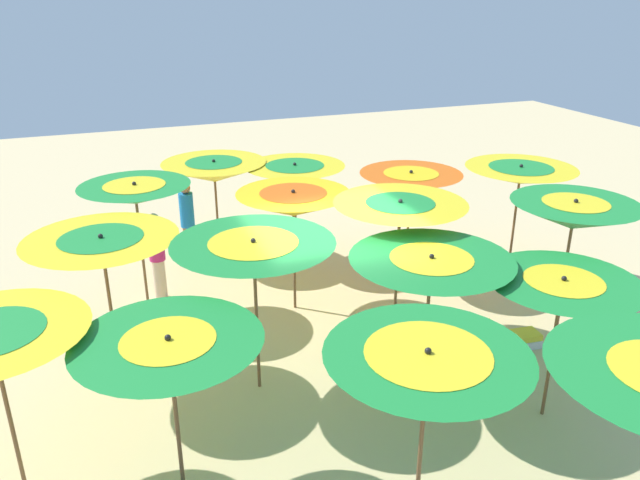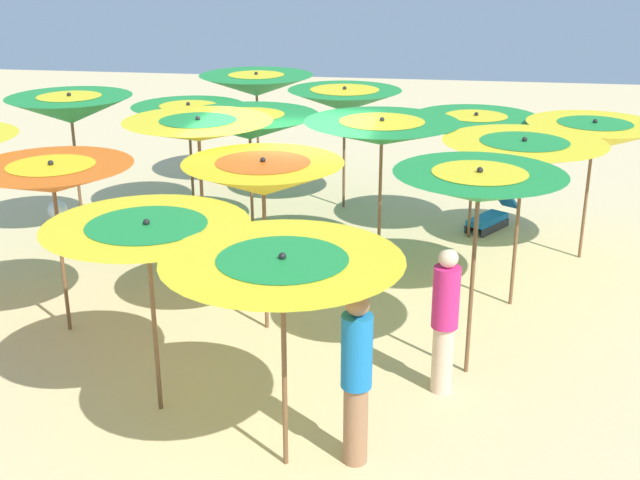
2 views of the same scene
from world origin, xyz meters
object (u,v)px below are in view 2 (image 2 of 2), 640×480
object	(u,v)px
beach_umbrella_1	(476,125)
beach_ball	(58,210)
beach_umbrella_5	(382,133)
beach_umbrella_9	(263,178)
lounger_2	(233,172)
beachgoer_0	(356,375)
beachgoer_1	(445,318)
beach_umbrella_11	(70,109)
lounger_1	(128,236)
beach_umbrella_6	(250,126)
beach_umbrella_7	(189,115)
beach_umbrella_2	(345,100)
beach_umbrella_10	(198,130)
beach_umbrella_3	(256,85)
beach_umbrella_14	(52,178)
beach_umbrella_0	(593,136)
beach_umbrella_13	(148,242)
beach_umbrella_8	(479,187)
beach_umbrella_4	(523,153)
beach_umbrella_12	(283,280)
lounger_0	(491,217)

from	to	relation	value
beach_umbrella_1	beach_ball	bearing A→B (deg)	-178.73
beach_umbrella_5	beach_umbrella_9	world-z (taller)	beach_umbrella_5
lounger_2	beachgoer_0	xyz separation A→B (m)	(3.64, -9.45, 0.75)
beach_umbrella_1	beachgoer_1	size ratio (longest dim) A/B	1.26
beach_umbrella_11	lounger_1	bearing A→B (deg)	-6.75
lounger_1	beach_umbrella_6	bearing A→B (deg)	-158.26
beach_umbrella_5	beach_umbrella_7	distance (m)	4.12
beach_umbrella_2	beach_umbrella_9	distance (m)	5.33
beach_umbrella_10	lounger_2	xyz separation A→B (m)	(-0.87, 5.14, -2.06)
beach_umbrella_3	lounger_2	world-z (taller)	beach_umbrella_3
beach_umbrella_11	beach_umbrella_6	bearing A→B (deg)	9.84
beach_umbrella_9	beach_umbrella_14	world-z (taller)	beach_umbrella_9
beach_umbrella_0	beach_umbrella_13	size ratio (longest dim) A/B	1.03
beach_umbrella_8	beach_umbrella_13	world-z (taller)	beach_umbrella_8
beach_umbrella_0	lounger_1	distance (m)	7.62
beach_umbrella_4	beach_umbrella_7	world-z (taller)	beach_umbrella_4
beach_umbrella_12	beach_umbrella_14	size ratio (longest dim) A/B	0.97
beach_umbrella_12	beach_umbrella_7	bearing A→B (deg)	113.43
beach_umbrella_12	beachgoer_1	distance (m)	2.43
beach_umbrella_2	lounger_2	size ratio (longest dim) A/B	2.08
beach_umbrella_7	beach_umbrella_13	world-z (taller)	beach_umbrella_13
beach_umbrella_9	beach_umbrella_12	xyz separation A→B (m)	(0.81, -2.90, -0.10)
beach_umbrella_8	beach_umbrella_14	bearing A→B (deg)	176.10
beach_umbrella_3	lounger_0	world-z (taller)	beach_umbrella_3
beach_umbrella_3	beachgoer_1	distance (m)	8.72
beach_umbrella_10	beachgoer_0	size ratio (longest dim) A/B	1.37
beach_umbrella_3	beach_umbrella_10	bearing A→B (deg)	-86.85
beach_umbrella_10	beachgoer_1	size ratio (longest dim) A/B	1.43
lounger_2	beachgoer_1	world-z (taller)	beachgoer_1
beach_umbrella_1	lounger_1	size ratio (longest dim) A/B	1.79
beach_umbrella_9	beachgoer_0	world-z (taller)	beach_umbrella_9
beach_umbrella_4	beach_umbrella_9	size ratio (longest dim) A/B	1.04
beach_umbrella_4	beach_umbrella_8	bearing A→B (deg)	-107.68
beach_umbrella_1	beach_umbrella_6	world-z (taller)	beach_umbrella_6
beach_umbrella_3	beach_umbrella_10	size ratio (longest dim) A/B	0.95
beach_umbrella_10	beach_umbrella_11	distance (m)	2.71
beach_umbrella_0	beach_umbrella_2	xyz separation A→B (m)	(-4.11, 2.07, 0.06)
beach_umbrella_9	beachgoer_1	distance (m)	2.87
beach_umbrella_0	beach_umbrella_3	bearing A→B (deg)	151.96
beach_umbrella_4	beach_umbrella_14	distance (m)	6.05
beach_umbrella_4	lounger_1	size ratio (longest dim) A/B	1.97
beach_umbrella_9	beach_umbrella_14	xyz separation A→B (m)	(-2.56, -0.45, 0.01)
beach_umbrella_3	beach_ball	size ratio (longest dim) A/B	6.73
beach_umbrella_3	beachgoer_0	xyz separation A→B (m)	(3.03, -9.21, -1.14)
beach_umbrella_4	beach_umbrella_10	bearing A→B (deg)	176.10
beach_umbrella_0	beach_umbrella_4	distance (m)	2.36
beach_umbrella_4	beach_umbrella_5	bearing A→B (deg)	154.41
beach_umbrella_12	beach_umbrella_3	bearing A→B (deg)	104.18
beach_umbrella_2	lounger_1	world-z (taller)	beach_umbrella_2
beach_umbrella_3	beach_umbrella_13	bearing A→B (deg)	-84.57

